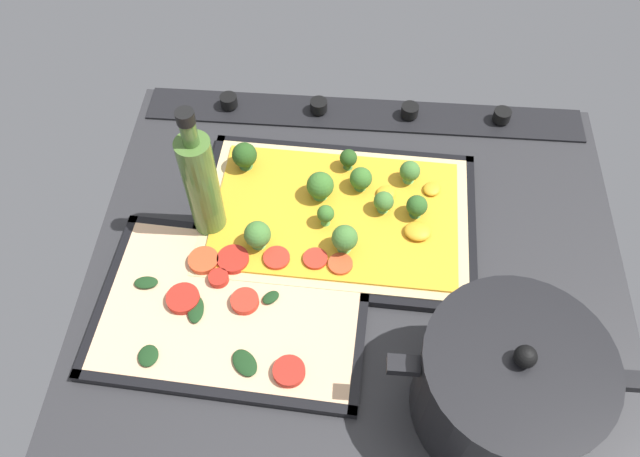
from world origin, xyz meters
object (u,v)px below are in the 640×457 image
Objects in this scene: baking_tray_back at (233,309)px; cooking_pot at (507,385)px; broccoli_pizza at (335,211)px; oil_bottle at (202,186)px; baking_tray_front at (336,219)px; veggie_pizza_back at (234,304)px.

baking_tray_back is 1.34× the size of cooking_pot.
oil_bottle is (17.46, 3.14, 7.90)cm from broccoli_pizza.
veggie_pizza_back is at bearing 50.72° from baking_tray_front.
veggie_pizza_back is (-0.22, -0.38, 0.75)cm from baking_tray_back.
broccoli_pizza is (0.10, -0.35, 1.52)cm from baking_tray_front.
cooking_pot is at bearing 128.12° from broccoli_pizza.
veggie_pizza_back is at bearing -120.40° from baking_tray_back.
veggie_pizza_back is 1.46× the size of oil_bottle.
broccoli_pizza is 19.41cm from oil_bottle.
baking_tray_front is 19.55cm from veggie_pizza_back.
broccoli_pizza is 1.65× the size of oil_bottle.
oil_bottle reaches higher than baking_tray_front.
cooking_pot is 44.68cm from oil_bottle.
baking_tray_front is 19.96cm from baking_tray_back.
baking_tray_front is at bearing -129.28° from veggie_pizza_back.
baking_tray_front is at bearing -129.09° from baking_tray_back.
baking_tray_front is at bearing -170.95° from oil_bottle.
baking_tray_back is at bearing -17.53° from cooking_pot.
cooking_pot reaches higher than baking_tray_front.
broccoli_pizza is at bearing -128.25° from baking_tray_back.
baking_tray_front is at bearing 106.43° from broccoli_pizza.
veggie_pizza_back is 35.11cm from cooking_pot.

